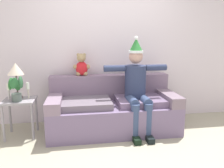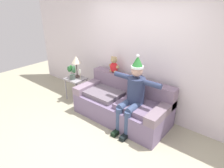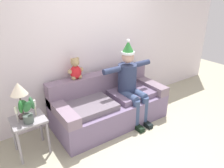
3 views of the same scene
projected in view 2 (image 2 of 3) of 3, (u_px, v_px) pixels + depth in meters
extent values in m
plane|color=#ACA78C|center=(91.00, 140.00, 3.64)|extent=(10.00, 10.00, 0.00)
cube|color=silver|center=(139.00, 53.00, 4.18)|extent=(7.00, 0.10, 2.70)
cube|color=slate|center=(121.00, 109.00, 4.22)|extent=(2.05, 0.94, 0.45)
cube|color=gray|center=(131.00, 86.00, 4.29)|extent=(2.05, 0.24, 0.42)
cube|color=gray|center=(91.00, 85.00, 4.62)|extent=(0.22, 0.94, 0.16)
cube|color=slate|center=(161.00, 112.00, 3.57)|extent=(0.22, 0.94, 0.16)
cube|color=slate|center=(104.00, 93.00, 4.34)|extent=(0.82, 0.66, 0.10)
cube|color=slate|center=(139.00, 106.00, 3.81)|extent=(0.82, 0.66, 0.10)
cylinder|color=navy|center=(136.00, 90.00, 3.76)|extent=(0.34, 0.34, 0.52)
sphere|color=tan|center=(137.00, 71.00, 3.59)|extent=(0.22, 0.22, 0.22)
cylinder|color=white|center=(137.00, 67.00, 3.56)|extent=(0.23, 0.23, 0.04)
cone|color=#297932|center=(138.00, 61.00, 3.52)|extent=(0.21, 0.21, 0.20)
sphere|color=white|center=(138.00, 56.00, 3.48)|extent=(0.06, 0.06, 0.06)
cylinder|color=#38496E|center=(125.00, 104.00, 3.78)|extent=(0.14, 0.40, 0.14)
cylinder|color=#38496E|center=(119.00, 120.00, 3.75)|extent=(0.13, 0.13, 0.55)
cube|color=black|center=(116.00, 132.00, 3.79)|extent=(0.10, 0.24, 0.08)
cylinder|color=#38496E|center=(134.00, 107.00, 3.67)|extent=(0.14, 0.40, 0.14)
cylinder|color=#38496E|center=(127.00, 124.00, 3.64)|extent=(0.13, 0.13, 0.55)
cube|color=black|center=(125.00, 137.00, 3.68)|extent=(0.10, 0.24, 0.08)
cylinder|color=navy|center=(122.00, 76.00, 3.86)|extent=(0.34, 0.10, 0.10)
cylinder|color=navy|center=(153.00, 84.00, 3.47)|extent=(0.34, 0.10, 0.10)
ellipsoid|color=red|center=(114.00, 67.00, 4.43)|extent=(0.20, 0.16, 0.24)
sphere|color=tan|center=(114.00, 60.00, 4.36)|extent=(0.15, 0.15, 0.15)
sphere|color=tan|center=(112.00, 61.00, 4.32)|extent=(0.07, 0.07, 0.07)
sphere|color=tan|center=(112.00, 57.00, 4.36)|extent=(0.05, 0.05, 0.05)
sphere|color=tan|center=(116.00, 58.00, 4.30)|extent=(0.05, 0.05, 0.05)
sphere|color=tan|center=(110.00, 65.00, 4.48)|extent=(0.08, 0.08, 0.08)
sphere|color=tan|center=(111.00, 71.00, 4.48)|extent=(0.08, 0.08, 0.08)
sphere|color=tan|center=(118.00, 67.00, 4.36)|extent=(0.08, 0.08, 0.08)
sphere|color=tan|center=(115.00, 72.00, 4.41)|extent=(0.08, 0.08, 0.08)
cube|color=#959097|center=(76.00, 79.00, 4.91)|extent=(0.47, 0.43, 0.03)
cylinder|color=#959097|center=(66.00, 89.00, 5.02)|extent=(0.04, 0.04, 0.55)
cylinder|color=#959097|center=(77.00, 94.00, 4.78)|extent=(0.04, 0.04, 0.55)
cylinder|color=#959097|center=(77.00, 85.00, 5.28)|extent=(0.04, 0.04, 0.55)
cylinder|color=#959097|center=(87.00, 89.00, 5.04)|extent=(0.04, 0.04, 0.55)
cylinder|color=#513F3D|center=(77.00, 76.00, 4.98)|extent=(0.14, 0.14, 0.03)
cylinder|color=brown|center=(77.00, 70.00, 4.90)|extent=(0.02, 0.02, 0.34)
cone|color=beige|center=(76.00, 60.00, 4.79)|extent=(0.24, 0.24, 0.18)
cylinder|color=#4E5C55|center=(73.00, 77.00, 4.82)|extent=(0.14, 0.14, 0.12)
ellipsoid|color=#30613C|center=(74.00, 69.00, 4.67)|extent=(0.09, 0.15, 0.21)
ellipsoid|color=#2D6A35|center=(74.00, 70.00, 4.79)|extent=(0.16, 0.12, 0.21)
ellipsoid|color=#266B2D|center=(70.00, 69.00, 4.78)|extent=(0.09, 0.15, 0.20)
ellipsoid|color=#286635|center=(69.00, 69.00, 4.66)|extent=(0.15, 0.11, 0.21)
cylinder|color=beige|center=(72.00, 74.00, 4.93)|extent=(0.02, 0.02, 0.16)
cylinder|color=white|center=(71.00, 70.00, 4.88)|extent=(0.04, 0.04, 0.10)
cylinder|color=beige|center=(80.00, 76.00, 4.82)|extent=(0.02, 0.02, 0.15)
cylinder|color=white|center=(80.00, 72.00, 4.77)|extent=(0.04, 0.04, 0.10)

